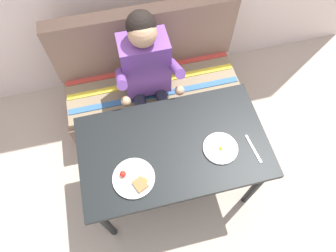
{
  "coord_description": "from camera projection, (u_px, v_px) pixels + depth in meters",
  "views": [
    {
      "loc": [
        -0.22,
        -0.75,
        2.45
      ],
      "look_at": [
        0.0,
        0.15,
        0.72
      ],
      "focal_mm": 31.88,
      "sensor_mm": 36.0,
      "label": 1
    }
  ],
  "objects": [
    {
      "name": "ground_plane",
      "position": [
        172.0,
        181.0,
        2.53
      ],
      "size": [
        8.0,
        8.0,
        0.0
      ],
      "primitive_type": "plane",
      "color": "#B19F8E"
    },
    {
      "name": "table",
      "position": [
        173.0,
        151.0,
        1.96
      ],
      "size": [
        1.2,
        0.7,
        0.73
      ],
      "color": "black",
      "rests_on": "ground"
    },
    {
      "name": "couch",
      "position": [
        151.0,
        87.0,
        2.59
      ],
      "size": [
        1.44,
        0.56,
        1.0
      ],
      "color": "#836455",
      "rests_on": "ground"
    },
    {
      "name": "person",
      "position": [
        147.0,
        74.0,
        2.14
      ],
      "size": [
        0.45,
        0.61,
        1.21
      ],
      "color": "#6C3F91",
      "rests_on": "ground"
    },
    {
      "name": "plate_breakfast",
      "position": [
        134.0,
        179.0,
        1.77
      ],
      "size": [
        0.25,
        0.25,
        0.05
      ],
      "color": "white",
      "rests_on": "table"
    },
    {
      "name": "plate_eggs",
      "position": [
        220.0,
        148.0,
        1.87
      ],
      "size": [
        0.22,
        0.22,
        0.04
      ],
      "color": "white",
      "rests_on": "table"
    },
    {
      "name": "knife",
      "position": [
        253.0,
        148.0,
        1.87
      ],
      "size": [
        0.04,
        0.2,
        0.0
      ],
      "primitive_type": "cube",
      "rotation": [
        0.0,
        0.0,
        0.12
      ],
      "color": "silver",
      "rests_on": "table"
    }
  ]
}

